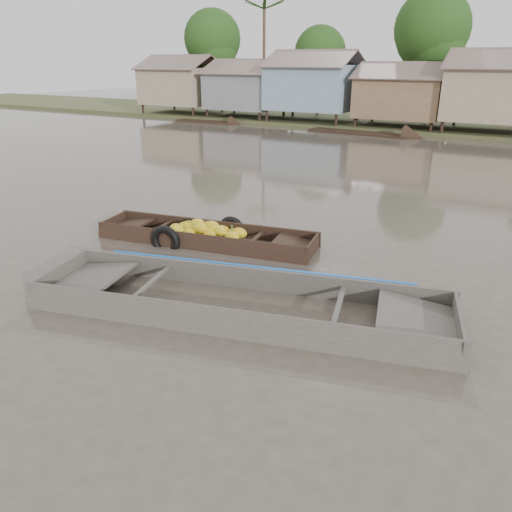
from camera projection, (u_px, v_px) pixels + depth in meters
The scene contains 3 objects.
ground at pixel (207, 310), 10.13m from camera, with size 120.00×120.00×0.00m, color #494138.
banana_boat at pixel (203, 235), 13.81m from camera, with size 6.29×2.48×0.88m.
viewer_boat at pixel (240, 307), 10.08m from camera, with size 8.72×4.13×0.68m.
Camera 1 is at (5.30, -7.35, 4.76)m, focal length 35.00 mm.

